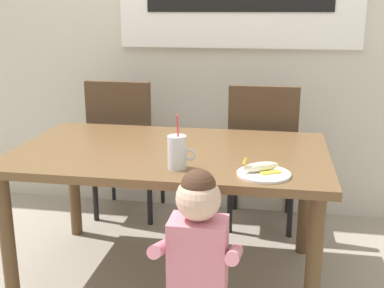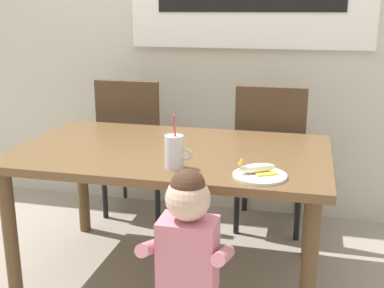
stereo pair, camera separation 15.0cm
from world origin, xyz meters
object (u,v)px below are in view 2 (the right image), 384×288
at_px(dining_chair_right, 271,150).
at_px(milk_cup, 174,154).
at_px(dining_table, 172,165).
at_px(dining_chair_left, 135,140).
at_px(toddler_standing, 188,247).
at_px(peeled_banana, 257,169).
at_px(snack_plate, 260,176).

height_order(dining_chair_right, milk_cup, milk_cup).
relative_size(dining_table, dining_chair_left, 1.64).
distance_m(dining_chair_left, milk_cup, 1.18).
relative_size(dining_chair_right, milk_cup, 3.84).
distance_m(dining_chair_left, toddler_standing, 1.55).
height_order(dining_table, dining_chair_right, dining_chair_right).
height_order(dining_table, milk_cup, milk_cup).
bearing_deg(milk_cup, toddler_standing, -67.17).
height_order(dining_chair_right, peeled_banana, dining_chair_right).
xyz_separation_m(milk_cup, peeled_banana, (0.37, -0.01, -0.04)).
xyz_separation_m(milk_cup, snack_plate, (0.38, -0.03, -0.06)).
height_order(toddler_standing, peeled_banana, toddler_standing).
bearing_deg(dining_table, peeled_banana, -33.06).
xyz_separation_m(dining_table, milk_cup, (0.10, -0.29, 0.15)).
xyz_separation_m(dining_table, dining_chair_right, (0.45, 0.69, -0.09)).
relative_size(dining_chair_left, dining_chair_right, 1.00).
relative_size(dining_chair_right, peeled_banana, 5.47).
xyz_separation_m(dining_chair_left, snack_plate, (0.95, -1.03, 0.18)).
height_order(toddler_standing, snack_plate, toddler_standing).
bearing_deg(snack_plate, peeled_banana, 127.28).
bearing_deg(milk_cup, dining_table, 108.57).
bearing_deg(milk_cup, dining_chair_right, 70.39).
height_order(dining_chair_left, toddler_standing, dining_chair_left).
bearing_deg(dining_table, snack_plate, -33.73).
relative_size(dining_table, dining_chair_right, 1.64).
bearing_deg(milk_cup, dining_chair_left, 119.38).
relative_size(snack_plate, peeled_banana, 1.31).
xyz_separation_m(dining_table, peeled_banana, (0.47, -0.31, 0.12)).
height_order(dining_chair_left, snack_plate, dining_chair_left).
bearing_deg(milk_cup, snack_plate, -4.23).
bearing_deg(toddler_standing, dining_chair_left, 117.71).
bearing_deg(dining_table, dining_chair_left, 123.28).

